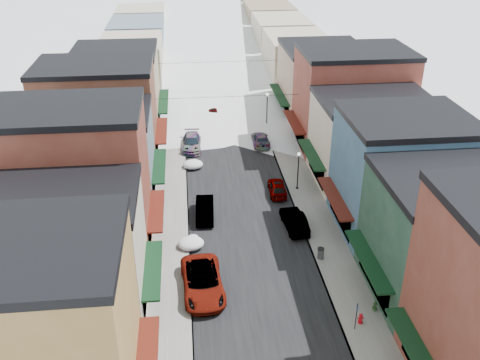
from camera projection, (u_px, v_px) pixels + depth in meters
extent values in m
cube|color=black|center=(217.00, 94.00, 81.07)|extent=(10.00, 160.00, 0.01)
cube|color=gray|center=(173.00, 95.00, 80.42)|extent=(3.20, 160.00, 0.15)
cube|color=gray|center=(260.00, 92.00, 81.66)|extent=(3.20, 160.00, 0.15)
cube|color=slate|center=(183.00, 94.00, 80.57)|extent=(0.10, 160.00, 0.15)
cube|color=slate|center=(250.00, 92.00, 81.52)|extent=(0.10, 160.00, 0.15)
cube|color=#B28441|center=(35.00, 339.00, 27.90)|extent=(10.00, 8.50, 11.00)
cube|color=black|center=(13.00, 248.00, 25.25)|extent=(10.20, 8.70, 0.50)
cube|color=beige|center=(67.00, 259.00, 35.86)|extent=(10.00, 8.00, 9.00)
cube|color=black|center=(56.00, 197.00, 33.67)|extent=(10.20, 8.20, 0.50)
cube|color=black|center=(153.00, 269.00, 36.99)|extent=(1.20, 6.80, 0.15)
cube|color=maroon|center=(76.00, 184.00, 42.18)|extent=(11.00, 8.00, 12.00)
cube|color=black|center=(64.00, 109.00, 39.29)|extent=(11.20, 8.20, 0.50)
cube|color=#50170D|center=(156.00, 210.00, 44.04)|extent=(1.20, 6.80, 0.15)
cube|color=slate|center=(99.00, 158.00, 50.53)|extent=(10.00, 9.00, 8.50)
cube|color=black|center=(93.00, 114.00, 48.45)|extent=(10.20, 9.20, 0.50)
cube|color=black|center=(159.00, 166.00, 51.54)|extent=(1.20, 7.65, 0.15)
cube|color=brown|center=(99.00, 115.00, 57.91)|extent=(12.00, 9.00, 10.50)
cube|color=black|center=(92.00, 65.00, 55.38)|extent=(12.20, 9.20, 0.50)
cube|color=#50170D|center=(162.00, 131.00, 59.48)|extent=(1.20, 7.65, 0.15)
cube|color=tan|center=(118.00, 91.00, 67.06)|extent=(10.00, 11.00, 9.50)
cube|color=black|center=(113.00, 51.00, 64.75)|extent=(10.20, 11.20, 0.50)
cube|color=black|center=(163.00, 101.00, 68.30)|extent=(1.20, 9.35, 0.15)
cube|color=black|center=(419.00, 354.00, 30.03)|extent=(1.20, 7.65, 0.15)
cube|color=#1E3F2F|center=(447.00, 240.00, 37.90)|extent=(10.00, 9.00, 9.00)
cube|color=black|center=(459.00, 181.00, 35.70)|extent=(10.20, 9.20, 0.50)
cube|color=black|center=(368.00, 260.00, 37.97)|extent=(1.20, 7.65, 0.15)
cube|color=#375D7D|center=(401.00, 176.00, 45.60)|extent=(10.00, 9.00, 10.00)
cube|color=black|center=(410.00, 118.00, 43.18)|extent=(10.20, 9.20, 0.50)
cube|color=#50170D|center=(335.00, 198.00, 45.91)|extent=(1.20, 7.65, 0.15)
cube|color=beige|center=(371.00, 142.00, 53.94)|extent=(11.00, 9.00, 8.50)
cube|color=black|center=(376.00, 100.00, 51.86)|extent=(11.20, 9.20, 0.50)
cube|color=black|center=(311.00, 154.00, 53.85)|extent=(1.20, 7.65, 0.15)
cube|color=maroon|center=(351.00, 101.00, 61.35)|extent=(12.00, 9.00, 11.00)
cube|color=black|center=(356.00, 51.00, 58.69)|extent=(12.20, 9.20, 0.50)
cube|color=#50170D|center=(294.00, 122.00, 61.79)|extent=(1.20, 7.65, 0.15)
cube|color=tan|center=(321.00, 84.00, 70.53)|extent=(10.00, 11.00, 9.00)
cube|color=black|center=(324.00, 48.00, 68.34)|extent=(10.20, 11.20, 0.50)
cube|color=black|center=(279.00, 95.00, 70.61)|extent=(1.20, 9.35, 0.15)
cube|color=gray|center=(132.00, 66.00, 79.82)|extent=(9.00, 13.00, 8.00)
cube|color=gray|center=(296.00, 62.00, 82.17)|extent=(9.00, 13.00, 8.00)
cube|color=gray|center=(138.00, 44.00, 92.17)|extent=(9.00, 13.00, 8.00)
cube|color=gray|center=(281.00, 41.00, 94.52)|extent=(9.00, 13.00, 8.00)
cube|color=gray|center=(142.00, 28.00, 104.52)|extent=(9.00, 13.00, 8.00)
cube|color=gray|center=(269.00, 25.00, 106.87)|extent=(9.00, 13.00, 8.00)
cube|color=gray|center=(146.00, 14.00, 116.87)|extent=(9.00, 13.00, 8.00)
cube|color=gray|center=(259.00, 12.00, 119.22)|extent=(9.00, 13.00, 8.00)
cylinder|color=black|center=(228.00, 97.00, 60.57)|extent=(16.40, 0.04, 0.04)
cylinder|color=black|center=(218.00, 62.00, 73.80)|extent=(16.40, 0.04, 0.04)
imported|color=silver|center=(203.00, 282.00, 39.43)|extent=(3.32, 6.55, 1.78)
imported|color=gray|center=(207.00, 275.00, 40.45)|extent=(1.93, 4.14, 1.37)
imported|color=black|center=(205.00, 210.00, 48.92)|extent=(1.84, 4.71, 1.53)
imported|color=#ADB0B6|center=(192.00, 143.00, 62.59)|extent=(2.38, 5.39, 1.54)
imported|color=black|center=(294.00, 221.00, 47.23)|extent=(1.98, 4.83, 1.56)
imported|color=#9B9FA4|center=(277.00, 187.00, 52.88)|extent=(1.83, 4.16, 1.39)
imported|color=black|center=(261.00, 139.00, 63.65)|extent=(1.97, 4.77, 1.38)
imported|color=#ACB1B5|center=(213.00, 115.00, 70.89)|extent=(1.91, 4.52, 1.53)
imported|color=silver|center=(225.00, 76.00, 86.52)|extent=(3.13, 6.21, 1.69)
cylinder|color=red|center=(360.00, 322.00, 36.63)|extent=(0.34, 0.34, 0.10)
cylinder|color=red|center=(361.00, 319.00, 36.52)|extent=(0.24, 0.24, 0.60)
sphere|color=red|center=(361.00, 315.00, 36.36)|extent=(0.26, 0.26, 0.26)
cylinder|color=red|center=(361.00, 318.00, 36.47)|extent=(0.45, 0.10, 0.10)
cylinder|color=black|center=(356.00, 317.00, 35.59)|extent=(0.06, 0.06, 2.19)
cube|color=#1B3199|center=(357.00, 307.00, 35.23)|extent=(0.06, 0.30, 0.40)
cylinder|color=#545659|center=(321.00, 254.00, 43.10)|extent=(0.52, 0.52, 0.90)
cylinder|color=black|center=(321.00, 249.00, 42.88)|extent=(0.56, 0.56, 0.06)
cylinder|color=black|center=(297.00, 188.00, 53.86)|extent=(0.27, 0.27, 0.09)
cylinder|color=black|center=(298.00, 172.00, 53.04)|extent=(0.11, 0.11, 3.66)
sphere|color=white|center=(299.00, 154.00, 52.13)|extent=(0.33, 0.33, 0.33)
cylinder|color=black|center=(267.00, 128.00, 68.16)|extent=(0.33, 0.33, 0.11)
cylinder|color=black|center=(267.00, 112.00, 67.18)|extent=(0.13, 0.13, 4.34)
sphere|color=white|center=(267.00, 94.00, 66.10)|extent=(0.39, 0.39, 0.39)
imported|color=#37612C|center=(375.00, 306.00, 37.61)|extent=(0.48, 0.48, 0.68)
ellipsoid|color=white|center=(191.00, 243.00, 44.61)|extent=(2.20, 1.86, 0.93)
ellipsoid|color=white|center=(193.00, 238.00, 45.80)|extent=(0.94, 0.84, 0.47)
ellipsoid|color=white|center=(193.00, 164.00, 58.08)|extent=(2.17, 1.83, 0.92)
ellipsoid|color=white|center=(195.00, 162.00, 59.26)|extent=(0.93, 0.83, 0.46)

